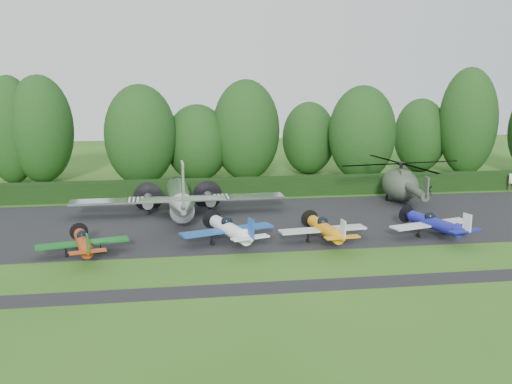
{
  "coord_description": "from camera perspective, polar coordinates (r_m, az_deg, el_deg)",
  "views": [
    {
      "loc": [
        -6.91,
        -37.97,
        12.4
      ],
      "look_at": [
        0.36,
        10.91,
        2.5
      ],
      "focal_mm": 40.0,
      "sensor_mm": 36.0,
      "label": 1
    }
  ],
  "objects": [
    {
      "name": "tree_2",
      "position": [
        67.72,
        -11.48,
        5.58
      ],
      "size": [
        8.32,
        8.32,
        11.78
      ],
      "color": "black",
      "rests_on": "ground"
    },
    {
      "name": "ground",
      "position": [
        40.54,
        1.78,
        -6.49
      ],
      "size": [
        160.0,
        160.0,
        0.0
      ],
      "primitive_type": "plane",
      "color": "#255818",
      "rests_on": "ground"
    },
    {
      "name": "tree_3",
      "position": [
        74.96,
        5.3,
        5.38
      ],
      "size": [
        6.91,
        6.91,
        9.43
      ],
      "color": "black",
      "rests_on": "ground"
    },
    {
      "name": "tree_7",
      "position": [
        78.62,
        20.44,
        6.6
      ],
      "size": [
        7.32,
        7.32,
        13.81
      ],
      "color": "black",
      "rests_on": "ground"
    },
    {
      "name": "apron",
      "position": [
        50.03,
        -0.25,
        -3.02
      ],
      "size": [
        70.0,
        18.0,
        0.01
      ],
      "primitive_type": "cube",
      "color": "black",
      "rests_on": "ground"
    },
    {
      "name": "tree_8",
      "position": [
        79.66,
        16.1,
        5.47
      ],
      "size": [
        6.93,
        6.93,
        9.78
      ],
      "color": "black",
      "rests_on": "ground"
    },
    {
      "name": "tree_10",
      "position": [
        73.45,
        -23.33,
        5.71
      ],
      "size": [
        6.27,
        6.27,
        12.81
      ],
      "color": "black",
      "rests_on": "ground"
    },
    {
      "name": "helicopter",
      "position": [
        58.94,
        14.27,
        1.04
      ],
      "size": [
        12.88,
        15.09,
        4.15
      ],
      "rotation": [
        0.0,
        0.0,
        0.13
      ],
      "color": "#354031",
      "rests_on": "ground"
    },
    {
      "name": "tree_6",
      "position": [
        69.71,
        -1.01,
        6.17
      ],
      "size": [
        8.2,
        8.2,
        12.3
      ],
      "color": "black",
      "rests_on": "ground"
    },
    {
      "name": "light_plane_orange",
      "position": [
        43.92,
        6.93,
        -3.67
      ],
      "size": [
        6.85,
        7.2,
        2.63
      ],
      "rotation": [
        0.0,
        0.0,
        -0.11
      ],
      "color": "orange",
      "rests_on": "ground"
    },
    {
      "name": "transport_plane",
      "position": [
        51.91,
        -7.65,
        -0.61
      ],
      "size": [
        19.58,
        15.01,
        6.27
      ],
      "rotation": [
        0.0,
        0.0,
        -0.03
      ],
      "color": "silver",
      "rests_on": "ground"
    },
    {
      "name": "tree_9",
      "position": [
        70.72,
        10.57,
        5.77
      ],
      "size": [
        8.11,
        8.11,
        11.59
      ],
      "color": "black",
      "rests_on": "ground"
    },
    {
      "name": "hedgerow",
      "position": [
        60.66,
        -1.74,
        -0.47
      ],
      "size": [
        90.0,
        1.6,
        2.0
      ],
      "primitive_type": "cube",
      "color": "black",
      "rests_on": "ground"
    },
    {
      "name": "tree_5",
      "position": [
        69.75,
        -5.91,
        4.9
      ],
      "size": [
        7.7,
        7.7,
        9.34
      ],
      "color": "black",
      "rests_on": "ground"
    },
    {
      "name": "light_plane_red",
      "position": [
        42.1,
        -16.89,
        -4.85
      ],
      "size": [
        6.39,
        6.72,
        2.46
      ],
      "rotation": [
        0.0,
        0.0,
        -0.24
      ],
      "color": "#A0360E",
      "rests_on": "ground"
    },
    {
      "name": "taxiway_verge",
      "position": [
        34.98,
        3.54,
        -9.45
      ],
      "size": [
        70.0,
        2.0,
        0.0
      ],
      "primitive_type": "cube",
      "color": "black",
      "rests_on": "ground"
    },
    {
      "name": "light_plane_white",
      "position": [
        43.19,
        -2.6,
        -3.74
      ],
      "size": [
        7.36,
        7.74,
        2.83
      ],
      "rotation": [
        0.0,
        0.0,
        -0.32
      ],
      "color": "white",
      "rests_on": "ground"
    },
    {
      "name": "light_plane_blue",
      "position": [
        47.25,
        17.43,
        -3.01
      ],
      "size": [
        7.03,
        7.39,
        2.7
      ],
      "rotation": [
        0.0,
        0.0,
        -0.26
      ],
      "color": "navy",
      "rests_on": "ground"
    },
    {
      "name": "tree_4",
      "position": [
        72.84,
        -20.75,
        5.88
      ],
      "size": [
        7.72,
        7.72,
        12.85
      ],
      "color": "black",
      "rests_on": "ground"
    }
  ]
}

